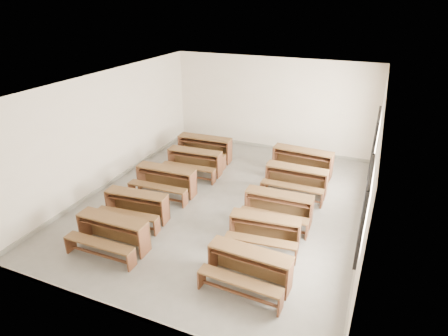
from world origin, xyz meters
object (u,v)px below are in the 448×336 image
at_px(desk_set_1, 136,204).
at_px(desk_set_7, 278,206).
at_px(desk_set_5, 249,265).
at_px(desk_set_2, 166,179).
at_px(desk_set_6, 265,229).
at_px(desk_set_8, 296,179).
at_px(desk_set_3, 194,160).
at_px(desk_set_0, 112,231).
at_px(desk_set_9, 302,161).
at_px(desk_set_4, 204,147).

xyz_separation_m(desk_set_1, desk_set_7, (3.21, 1.25, 0.02)).
bearing_deg(desk_set_5, desk_set_2, 145.43).
height_order(desk_set_6, desk_set_8, desk_set_8).
bearing_deg(desk_set_8, desk_set_3, 179.31).
bearing_deg(desk_set_7, desk_set_8, 85.76).
height_order(desk_set_2, desk_set_7, desk_set_2).
bearing_deg(desk_set_0, desk_set_2, 94.27).
height_order(desk_set_0, desk_set_6, desk_set_0).
bearing_deg(desk_set_0, desk_set_7, 38.06).
height_order(desk_set_0, desk_set_9, desk_set_9).
relative_size(desk_set_4, desk_set_9, 0.98).
relative_size(desk_set_7, desk_set_9, 0.89).
distance_m(desk_set_2, desk_set_8, 3.59).
xyz_separation_m(desk_set_1, desk_set_5, (3.28, -1.09, 0.01)).
relative_size(desk_set_0, desk_set_1, 0.99).
bearing_deg(desk_set_9, desk_set_2, -136.85).
xyz_separation_m(desk_set_0, desk_set_9, (2.98, 5.22, 0.05)).
distance_m(desk_set_4, desk_set_9, 3.22).
relative_size(desk_set_1, desk_set_4, 0.89).
bearing_deg(desk_set_6, desk_set_4, 124.75).
xyz_separation_m(desk_set_3, desk_set_8, (3.15, -0.05, 0.00)).
distance_m(desk_set_3, desk_set_5, 5.07).
distance_m(desk_set_2, desk_set_3, 1.45).
xyz_separation_m(desk_set_1, desk_set_8, (3.28, 2.82, 0.03)).
bearing_deg(desk_set_5, desk_set_3, 131.27).
bearing_deg(desk_set_1, desk_set_2, 85.84).
bearing_deg(desk_set_1, desk_set_7, 15.95).
bearing_deg(desk_set_1, desk_set_4, 85.24).
distance_m(desk_set_0, desk_set_7, 3.86).
height_order(desk_set_0, desk_set_4, desk_set_4).
xyz_separation_m(desk_set_0, desk_set_5, (3.09, 0.07, -0.00)).
distance_m(desk_set_6, desk_set_7, 1.05).
height_order(desk_set_5, desk_set_6, desk_set_5).
bearing_deg(desk_set_1, desk_set_5, -23.73).
distance_m(desk_set_2, desk_set_4, 2.49).
xyz_separation_m(desk_set_2, desk_set_7, (3.24, -0.18, -0.01)).
xyz_separation_m(desk_set_3, desk_set_6, (3.07, -2.67, -0.04)).
relative_size(desk_set_5, desk_set_9, 0.88).
distance_m(desk_set_0, desk_set_1, 1.19).
bearing_deg(desk_set_4, desk_set_3, -83.83).
distance_m(desk_set_1, desk_set_3, 2.88).
bearing_deg(desk_set_9, desk_set_6, -85.91).
relative_size(desk_set_2, desk_set_4, 0.93).
xyz_separation_m(desk_set_3, desk_set_5, (3.16, -3.97, -0.02)).
bearing_deg(desk_set_2, desk_set_6, -22.82).
distance_m(desk_set_1, desk_set_4, 3.92).
relative_size(desk_set_0, desk_set_7, 0.98).
relative_size(desk_set_0, desk_set_2, 0.95).
relative_size(desk_set_3, desk_set_7, 1.03).
height_order(desk_set_5, desk_set_9, desk_set_9).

